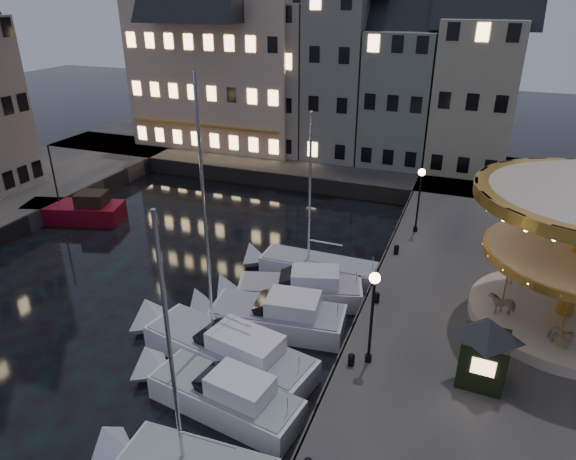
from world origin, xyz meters
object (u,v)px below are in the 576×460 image
at_px(motorboat_c, 222,348).
at_px(motorboat_d, 270,316).
at_px(streetlamp_b, 373,305).
at_px(bollard_c, 377,297).
at_px(motorboat_e, 292,291).
at_px(motorboat_f, 310,267).
at_px(red_fishing_boat, 76,212).
at_px(bollard_d, 396,249).
at_px(ticket_kiosk, 487,340).
at_px(bollard_b, 351,359).
at_px(motorboat_b, 217,394).
at_px(streetlamp_c, 420,191).

height_order(motorboat_c, motorboat_d, motorboat_c).
height_order(streetlamp_b, bollard_c, streetlamp_b).
height_order(motorboat_e, motorboat_f, motorboat_f).
height_order(bollard_c, red_fishing_boat, red_fishing_boat).
bearing_deg(motorboat_f, motorboat_d, -92.41).
height_order(streetlamp_b, bollard_d, streetlamp_b).
relative_size(bollard_d, motorboat_f, 0.05).
bearing_deg(ticket_kiosk, motorboat_e, 154.31).
xyz_separation_m(motorboat_f, ticket_kiosk, (9.52, -7.55, 2.68)).
distance_m(motorboat_c, red_fishing_boat, 19.92).
distance_m(motorboat_e, ticket_kiosk, 10.88).
relative_size(bollard_b, motorboat_b, 0.08).
xyz_separation_m(bollard_c, motorboat_e, (-4.60, 0.52, -0.96)).
distance_m(bollard_b, motorboat_e, 7.25).
bearing_deg(motorboat_f, streetlamp_b, -56.96).
height_order(streetlamp_c, motorboat_c, motorboat_c).
relative_size(motorboat_d, red_fishing_boat, 1.05).
bearing_deg(bollard_c, bollard_d, 90.00).
relative_size(streetlamp_c, bollard_c, 7.32).
distance_m(streetlamp_b, motorboat_e, 7.98).
bearing_deg(motorboat_f, streetlamp_c, 46.74).
height_order(streetlamp_b, motorboat_f, motorboat_f).
height_order(streetlamp_c, bollard_c, streetlamp_c).
bearing_deg(streetlamp_c, motorboat_c, -114.48).
bearing_deg(bollard_c, motorboat_d, -156.52).
bearing_deg(motorboat_f, red_fishing_boat, 175.18).
relative_size(streetlamp_c, bollard_d, 7.32).
relative_size(streetlamp_c, bollard_b, 7.32).
height_order(bollard_d, motorboat_d, motorboat_d).
relative_size(streetlamp_b, motorboat_c, 0.34).
relative_size(motorboat_f, ticket_kiosk, 3.28).
xyz_separation_m(bollard_b, motorboat_c, (-5.87, -0.20, -0.92)).
height_order(motorboat_b, motorboat_c, motorboat_c).
relative_size(bollard_c, motorboat_f, 0.05).
xyz_separation_m(streetlamp_b, red_fishing_boat, (-23.56, 9.53, -3.33)).
height_order(bollard_b, motorboat_c, motorboat_c).
bearing_deg(streetlamp_c, red_fishing_boat, -170.44).
height_order(bollard_c, ticket_kiosk, ticket_kiosk).
relative_size(motorboat_b, ticket_kiosk, 2.31).
height_order(streetlamp_b, ticket_kiosk, streetlamp_b).
xyz_separation_m(streetlamp_c, bollard_b, (-0.60, -14.00, -2.41)).
relative_size(streetlamp_b, bollard_c, 7.32).
distance_m(streetlamp_c, bollard_c, 9.34).
bearing_deg(streetlamp_b, bollard_d, 93.43).
xyz_separation_m(motorboat_f, red_fishing_boat, (-18.37, 1.55, 0.16)).
relative_size(bollard_b, bollard_d, 1.00).
bearing_deg(bollard_c, bollard_b, -90.00).
bearing_deg(bollard_d, bollard_b, -90.00).
bearing_deg(streetlamp_c, motorboat_d, -116.06).
bearing_deg(bollard_b, streetlamp_b, 39.81).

